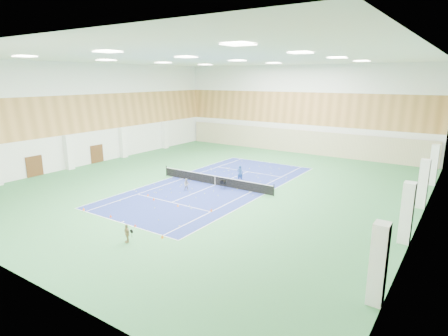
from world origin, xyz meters
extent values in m
plane|color=#327542|center=(0.00, 0.00, 0.00)|extent=(40.00, 40.00, 0.00)
cube|color=navy|center=(0.00, 0.00, 0.01)|extent=(10.97, 23.77, 0.01)
cube|color=#C6B793|center=(0.00, 19.75, 1.60)|extent=(35.40, 0.16, 3.20)
cube|color=#593319|center=(-17.92, -8.00, 1.10)|extent=(0.08, 1.80, 2.20)
cube|color=#593319|center=(-17.92, 0.00, 1.10)|extent=(0.08, 1.80, 2.20)
imported|color=navy|center=(1.30, 2.56, 0.83)|extent=(0.68, 0.52, 1.65)
imported|color=#9898A0|center=(-1.12, -3.02, 0.58)|extent=(0.71, 0.68, 1.16)
imported|color=tan|center=(2.92, -13.91, 0.62)|extent=(0.78, 0.52, 1.23)
cone|color=#FF460D|center=(-2.97, -6.20, 0.10)|extent=(0.19, 0.19, 0.21)
cone|color=#FC530D|center=(-1.68, -6.79, 0.11)|extent=(0.20, 0.20, 0.22)
cone|color=orange|center=(1.13, -6.88, 0.11)|extent=(0.20, 0.20, 0.22)
cone|color=#E85A0C|center=(4.07, -6.29, 0.12)|extent=(0.22, 0.22, 0.24)
cone|color=orange|center=(-4.50, -11.77, 0.12)|extent=(0.22, 0.22, 0.24)
cone|color=#DE460B|center=(-1.53, -11.55, 0.11)|extent=(0.19, 0.19, 0.21)
cone|color=red|center=(1.40, -11.82, 0.11)|extent=(0.19, 0.19, 0.21)
cone|color=orange|center=(4.34, -12.17, 0.12)|extent=(0.21, 0.21, 0.23)
camera|label=1|loc=(20.47, -28.87, 10.30)|focal=30.00mm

